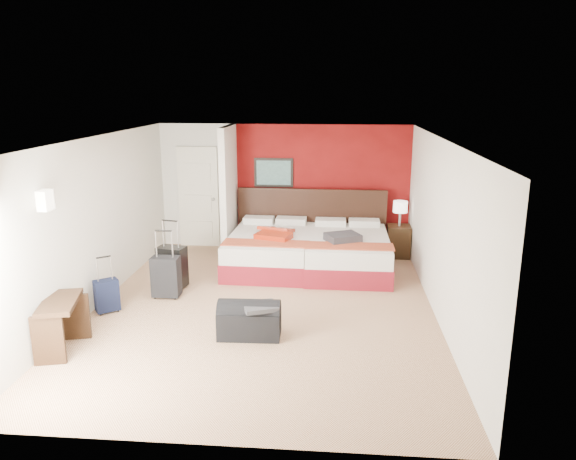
# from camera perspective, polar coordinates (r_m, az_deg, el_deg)

# --- Properties ---
(ground) EXTENTS (6.50, 6.50, 0.00)m
(ground) POSITION_cam_1_polar(r_m,az_deg,el_deg) (8.21, -2.54, -8.14)
(ground) COLOR tan
(ground) RESTS_ON ground
(room_walls) EXTENTS (5.02, 6.52, 2.50)m
(room_walls) POSITION_cam_1_polar(r_m,az_deg,el_deg) (9.44, -9.99, 2.68)
(room_walls) COLOR silver
(room_walls) RESTS_ON ground
(red_accent_panel) EXTENTS (3.50, 0.04, 2.50)m
(red_accent_panel) POSITION_cam_1_polar(r_m,az_deg,el_deg) (10.91, 3.51, 4.44)
(red_accent_panel) COLOR maroon
(red_accent_panel) RESTS_ON ground
(partition_wall) EXTENTS (0.12, 1.20, 2.50)m
(partition_wall) POSITION_cam_1_polar(r_m,az_deg,el_deg) (10.49, -6.21, 3.97)
(partition_wall) COLOR silver
(partition_wall) RESTS_ON ground
(entry_door) EXTENTS (0.82, 0.06, 2.05)m
(entry_door) POSITION_cam_1_polar(r_m,az_deg,el_deg) (11.26, -9.36, 3.43)
(entry_door) COLOR silver
(entry_door) RESTS_ON ground
(bed_left) EXTENTS (1.52, 2.12, 0.62)m
(bed_left) POSITION_cam_1_polar(r_m,az_deg,el_deg) (9.91, -1.89, -2.18)
(bed_left) COLOR white
(bed_left) RESTS_ON ground
(bed_right) EXTENTS (1.46, 2.08, 0.62)m
(bed_right) POSITION_cam_1_polar(r_m,az_deg,el_deg) (9.79, 6.27, -2.47)
(bed_right) COLOR white
(bed_right) RESTS_ON ground
(red_suitcase_open) EXTENTS (0.81, 0.96, 0.10)m
(red_suitcase_open) POSITION_cam_1_polar(r_m,az_deg,el_deg) (9.70, -1.39, -0.33)
(red_suitcase_open) COLOR #9F240D
(red_suitcase_open) RESTS_ON bed_left
(jacket_bundle) EXTENTS (0.68, 0.63, 0.13)m
(jacket_bundle) POSITION_cam_1_polar(r_m,az_deg,el_deg) (9.40, 5.76, -0.79)
(jacket_bundle) COLOR #343438
(jacket_bundle) RESTS_ON bed_right
(nightstand) EXTENTS (0.45, 0.45, 0.61)m
(nightstand) POSITION_cam_1_polar(r_m,az_deg,el_deg) (10.74, 11.51, -1.16)
(nightstand) COLOR #322010
(nightstand) RESTS_ON ground
(table_lamp) EXTENTS (0.29, 0.29, 0.48)m
(table_lamp) POSITION_cam_1_polar(r_m,az_deg,el_deg) (10.61, 11.66, 1.69)
(table_lamp) COLOR white
(table_lamp) RESTS_ON nightstand
(suitcase_black) EXTENTS (0.49, 0.37, 0.66)m
(suitcase_black) POSITION_cam_1_polar(r_m,az_deg,el_deg) (9.09, -12.03, -3.93)
(suitcase_black) COLOR black
(suitcase_black) RESTS_ON ground
(suitcase_charcoal) EXTENTS (0.42, 0.26, 0.63)m
(suitcase_charcoal) POSITION_cam_1_polar(r_m,az_deg,el_deg) (8.70, -12.66, -4.94)
(suitcase_charcoal) COLOR black
(suitcase_charcoal) RESTS_ON ground
(suitcase_navy) EXTENTS (0.39, 0.36, 0.46)m
(suitcase_navy) POSITION_cam_1_polar(r_m,az_deg,el_deg) (8.40, -18.45, -6.69)
(suitcase_navy) COLOR black
(suitcase_navy) RESTS_ON ground
(duffel_bag) EXTENTS (0.83, 0.46, 0.41)m
(duffel_bag) POSITION_cam_1_polar(r_m,az_deg,el_deg) (7.26, -4.07, -9.54)
(duffel_bag) COLOR black
(duffel_bag) RESTS_ON ground
(jacket_draped) EXTENTS (0.53, 0.49, 0.06)m
(jacket_draped) POSITION_cam_1_polar(r_m,az_deg,el_deg) (7.10, -2.96, -8.03)
(jacket_draped) COLOR #343539
(jacket_draped) RESTS_ON duffel_bag
(desk) EXTENTS (0.59, 0.89, 0.68)m
(desk) POSITION_cam_1_polar(r_m,az_deg,el_deg) (7.36, -22.60, -9.26)
(desk) COLOR black
(desk) RESTS_ON ground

